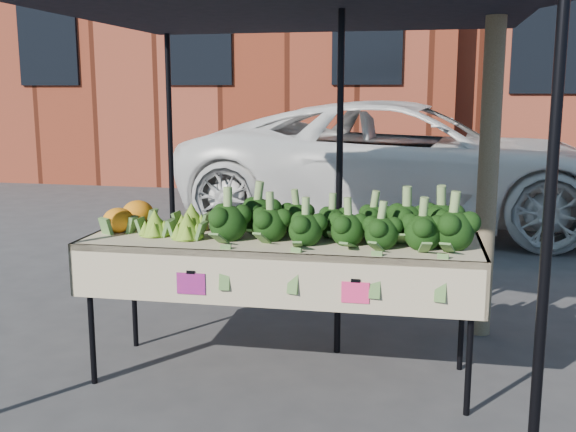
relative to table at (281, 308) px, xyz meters
name	(u,v)px	position (x,y,z in m)	size (l,w,h in m)	color
ground	(316,385)	(0.24, -0.09, -0.45)	(90.00, 90.00, 0.00)	#343437
table	(281,308)	(0.00, 0.00, 0.00)	(2.42, 0.86, 0.90)	#C2AB8E
canopy	(290,153)	(-0.06, 0.56, 0.92)	(3.16, 3.16, 2.74)	black
broccoli_heap	(340,216)	(0.36, 0.03, 0.59)	(1.56, 0.59, 0.29)	black
romanesco_cluster	(177,217)	(-0.67, -0.01, 0.56)	(0.45, 0.49, 0.22)	#8EBE3C
cauliflower_pair	(128,214)	(-1.04, 0.07, 0.55)	(0.25, 0.45, 0.20)	orange
street_tree	(495,44)	(1.28, 1.08, 1.66)	(2.14, 2.14, 4.21)	#1E4C14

